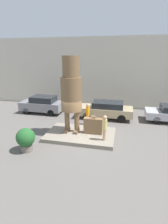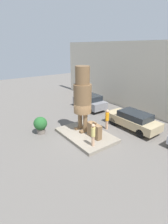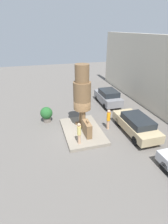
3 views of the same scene
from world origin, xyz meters
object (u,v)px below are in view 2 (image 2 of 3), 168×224
parked_car_grey (90,101)px  worker_hivis (107,119)px  giant_suitcase (94,131)px  tourist (93,134)px  planter_pot (40,124)px  statue_figure (83,95)px  parked_car_tan (133,120)px

parked_car_grey → worker_hivis: 5.32m
giant_suitcase → worker_hivis: 2.22m
tourist → planter_pot: 4.73m
giant_suitcase → parked_car_grey: size_ratio=0.31×
tourist → parked_car_grey: bearing=143.0°
statue_figure → worker_hivis: 3.12m
giant_suitcase → parked_car_grey: 7.04m
statue_figure → giant_suitcase: 2.85m
statue_figure → parked_car_tan: (1.93, 3.87, -2.40)m
tourist → parked_car_grey: size_ratio=0.41×
tourist → parked_car_tan: size_ratio=0.35×
giant_suitcase → parked_car_grey: bearing=144.2°
planter_pot → statue_figure: bearing=54.9°
statue_figure → planter_pot: 4.17m
parked_car_tan → planter_pot: parked_car_tan is taller
statue_figure → tourist: size_ratio=3.11×
giant_suitcase → parked_car_grey: parked_car_grey is taller
parked_car_tan → statue_figure: bearing=63.4°
planter_pot → worker_hivis: size_ratio=0.80×
tourist → parked_car_grey: 8.25m
statue_figure → worker_hivis: statue_figure is taller
parked_car_grey → planter_pot: (2.26, -6.86, -0.08)m
statue_figure → parked_car_tan: statue_figure is taller
statue_figure → giant_suitcase: bearing=-0.9°
parked_car_grey → worker_hivis: size_ratio=2.29×
giant_suitcase → parked_car_tan: parked_car_tan is taller
tourist → parked_car_tan: bearing=95.3°
tourist → planter_pot: tourist is taller
giant_suitcase → planter_pot: size_ratio=0.90×
tourist → worker_hivis: (-1.67, 2.91, -0.18)m
giant_suitcase → parked_car_grey: (-5.71, 4.12, 0.07)m
planter_pot → worker_hivis: 5.49m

